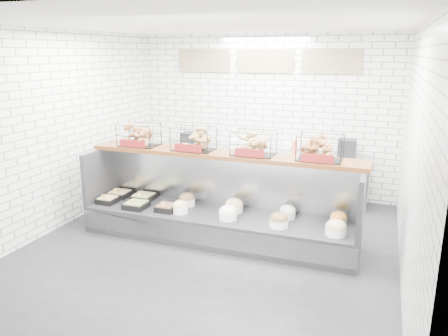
% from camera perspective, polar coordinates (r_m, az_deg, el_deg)
% --- Properties ---
extents(ground, '(5.50, 5.50, 0.00)m').
position_cam_1_polar(ground, '(6.26, -1.82, -10.28)').
color(ground, black).
rests_on(ground, ground).
extents(room_shell, '(5.02, 5.51, 3.01)m').
position_cam_1_polar(room_shell, '(6.26, 0.11, 9.36)').
color(room_shell, white).
rests_on(room_shell, ground).
extents(display_case, '(4.00, 0.90, 1.20)m').
position_cam_1_polar(display_case, '(6.42, -0.65, -6.41)').
color(display_case, black).
rests_on(display_case, ground).
extents(bagel_shelf, '(4.10, 0.50, 0.40)m').
position_cam_1_polar(bagel_shelf, '(6.28, -0.14, 3.16)').
color(bagel_shelf, '#43210E').
rests_on(bagel_shelf, display_case).
extents(prep_counter, '(4.00, 0.60, 1.20)m').
position_cam_1_polar(prep_counter, '(8.26, 4.45, -0.53)').
color(prep_counter, '#93969B').
rests_on(prep_counter, ground).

